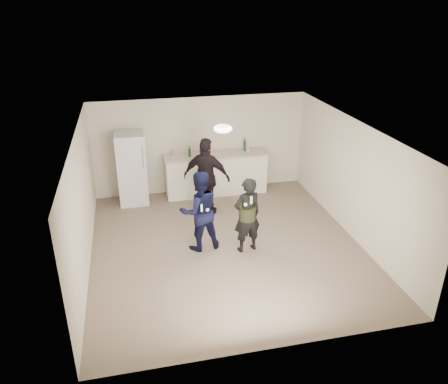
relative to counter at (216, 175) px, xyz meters
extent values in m
plane|color=#6B5B4C|center=(-0.35, -2.67, -0.53)|extent=(6.00, 6.00, 0.00)
plane|color=silver|center=(-0.35, -2.67, 1.98)|extent=(6.00, 6.00, 0.00)
plane|color=beige|center=(-0.35, 0.33, 0.72)|extent=(6.00, 0.00, 6.00)
plane|color=beige|center=(-0.35, -5.67, 0.72)|extent=(6.00, 0.00, 6.00)
plane|color=beige|center=(-3.10, -2.67, 0.72)|extent=(0.00, 6.00, 6.00)
plane|color=beige|center=(2.40, -2.67, 0.72)|extent=(0.00, 6.00, 6.00)
cube|color=white|center=(0.00, 0.00, 0.00)|extent=(2.60, 0.56, 1.05)
cube|color=beige|center=(0.00, 0.00, 0.55)|extent=(2.68, 0.64, 0.04)
cube|color=silver|center=(-2.14, -0.07, 0.38)|extent=(0.70, 0.70, 1.80)
cylinder|color=silver|center=(-1.86, -0.44, 0.78)|extent=(0.02, 0.02, 0.60)
ellipsoid|color=white|center=(-0.35, -2.37, 1.93)|extent=(0.36, 0.36, 0.16)
cylinder|color=silver|center=(-1.10, 0.11, 0.65)|extent=(0.08, 0.08, 0.17)
imported|color=#0E113A|center=(-0.88, -2.61, 0.32)|extent=(0.90, 0.75, 1.69)
imported|color=black|center=(0.03, -2.91, 0.27)|extent=(0.65, 0.50, 1.59)
cylinder|color=#2F3719|center=(0.03, -2.91, 0.32)|extent=(0.34, 0.34, 0.28)
imported|color=black|center=(-0.46, -1.16, 0.42)|extent=(1.20, 0.92, 1.89)
cube|color=white|center=(-0.88, -2.89, 0.53)|extent=(0.04, 0.04, 0.15)
sphere|color=white|center=(-0.76, -2.86, 0.45)|extent=(0.07, 0.07, 0.07)
cube|color=silver|center=(0.03, -3.16, 0.72)|extent=(0.04, 0.04, 0.15)
sphere|color=white|center=(-0.07, -3.13, 0.62)|extent=(0.07, 0.07, 0.07)
cylinder|color=#13441F|center=(0.77, 0.08, 0.71)|extent=(0.06, 0.06, 0.28)
cylinder|color=#B5BCC1|center=(0.85, 0.00, 0.66)|extent=(0.07, 0.07, 0.19)
cylinder|color=#946D15|center=(-0.21, -0.13, 0.66)|extent=(0.08, 0.08, 0.19)
cylinder|color=#154C19|center=(-0.69, -0.06, 0.67)|extent=(0.07, 0.07, 0.21)
camera|label=1|loc=(-2.11, -10.34, 4.28)|focal=35.00mm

